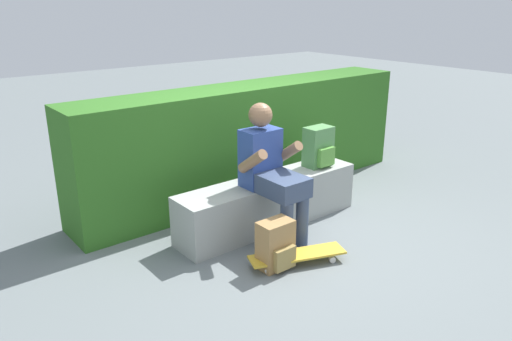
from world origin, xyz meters
TOP-DOWN VIEW (x-y plane):
  - ground_plane at (0.00, 0.00)m, footprint 24.00×24.00m
  - bench_main at (0.00, 0.31)m, footprint 1.91×0.41m
  - person_skater at (-0.16, 0.11)m, footprint 0.49×0.62m
  - skateboard_near_person at (-0.30, -0.40)m, footprint 0.82×0.47m
  - backpack_on_bench at (0.63, 0.30)m, footprint 0.28×0.23m
  - backpack_on_ground at (-0.47, -0.33)m, footprint 0.28×0.23m
  - hedge_row at (0.42, 1.14)m, footprint 4.04×0.59m

SIDE VIEW (x-z plane):
  - ground_plane at x=0.00m, z-range 0.00..0.00m
  - skateboard_near_person at x=-0.30m, z-range 0.03..0.12m
  - backpack_on_ground at x=-0.47m, z-range -0.01..0.39m
  - bench_main at x=0.00m, z-range 0.00..0.46m
  - hedge_row at x=0.42m, z-range 0.00..1.20m
  - backpack_on_bench at x=0.63m, z-range 0.46..0.86m
  - person_skater at x=-0.16m, z-range 0.05..1.27m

